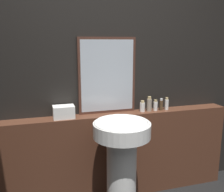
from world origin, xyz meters
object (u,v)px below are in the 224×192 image
at_px(pedestal_sink, 122,160).
at_px(body_wash_bottle, 161,105).
at_px(hand_soap_bottle, 167,104).
at_px(towel_stack, 64,112).
at_px(conditioner_bottle, 149,104).
at_px(shampoo_bottle, 142,107).
at_px(lotion_bottle, 155,106).
at_px(mirror, 107,76).

xyz_separation_m(pedestal_sink, body_wash_bottle, (0.57, 0.39, 0.37)).
bearing_deg(hand_soap_bottle, pedestal_sink, -148.33).
height_order(pedestal_sink, towel_stack, towel_stack).
xyz_separation_m(towel_stack, body_wash_bottle, (1.03, 0.00, -0.00)).
xyz_separation_m(conditioner_bottle, body_wash_bottle, (0.14, 0.00, -0.01)).
relative_size(pedestal_sink, shampoo_bottle, 8.18).
relative_size(lotion_bottle, hand_soap_bottle, 0.87).
xyz_separation_m(mirror, body_wash_bottle, (0.58, -0.07, -0.32)).
xyz_separation_m(mirror, lotion_bottle, (0.51, -0.07, -0.33)).
xyz_separation_m(towel_stack, conditioner_bottle, (0.89, 0.00, 0.01)).
distance_m(towel_stack, lotion_bottle, 0.96).
xyz_separation_m(pedestal_sink, conditioner_bottle, (0.44, 0.39, 0.39)).
distance_m(mirror, hand_soap_bottle, 0.72).
xyz_separation_m(towel_stack, shampoo_bottle, (0.81, 0.00, -0.01)).
bearing_deg(hand_soap_bottle, shampoo_bottle, 180.00).
relative_size(pedestal_sink, towel_stack, 4.74).
bearing_deg(body_wash_bottle, hand_soap_bottle, 0.00).
xyz_separation_m(mirror, conditioner_bottle, (0.44, -0.07, -0.31)).
bearing_deg(body_wash_bottle, mirror, 172.93).
distance_m(pedestal_sink, mirror, 0.84).
bearing_deg(lotion_bottle, conditioner_bottle, -180.00).
bearing_deg(hand_soap_bottle, mirror, 173.64).
bearing_deg(pedestal_sink, towel_stack, 139.01).
bearing_deg(mirror, conditioner_bottle, -9.28).
relative_size(pedestal_sink, lotion_bottle, 8.18).
relative_size(shampoo_bottle, lotion_bottle, 1.00).
height_order(pedestal_sink, body_wash_bottle, body_wash_bottle).
bearing_deg(pedestal_sink, body_wash_bottle, 34.46).
relative_size(pedestal_sink, mirror, 1.25).
bearing_deg(body_wash_bottle, conditioner_bottle, 180.00).
distance_m(pedestal_sink, towel_stack, 0.71).
distance_m(towel_stack, hand_soap_bottle, 1.09).
bearing_deg(shampoo_bottle, conditioner_bottle, 0.00).
bearing_deg(body_wash_bottle, pedestal_sink, -145.54).
bearing_deg(towel_stack, shampoo_bottle, 0.00).
distance_m(lotion_bottle, hand_soap_bottle, 0.13).
distance_m(conditioner_bottle, lotion_bottle, 0.08).
height_order(towel_stack, shampoo_bottle, towel_stack).
height_order(shampoo_bottle, lotion_bottle, same).
height_order(mirror, conditioner_bottle, mirror).
height_order(towel_stack, hand_soap_bottle, hand_soap_bottle).
bearing_deg(lotion_bottle, shampoo_bottle, -180.00).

